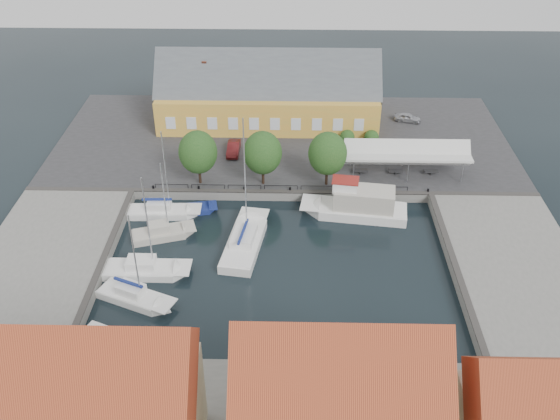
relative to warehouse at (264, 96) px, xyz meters
name	(u,v)px	position (x,y,z in m)	size (l,w,h in m)	color
ground	(279,258)	(2.60, -28.36, -4.43)	(140.00, 140.00, 0.00)	black
north_quay	(283,142)	(2.60, -5.36, -3.93)	(56.00, 26.00, 1.00)	#2D2D30
west_quay	(43,263)	(-19.40, -30.36, -3.93)	(12.00, 24.00, 1.00)	slate
east_quay	(516,270)	(24.60, -30.36, -3.93)	(12.00, 24.00, 1.00)	slate
quay_edge_fittings	(280,220)	(2.62, -23.61, -3.37)	(56.00, 24.72, 0.40)	#383533
warehouse	(264,96)	(0.00, 0.00, 0.00)	(28.56, 14.00, 9.55)	gold
tent_canopy	(407,153)	(16.60, -13.86, -0.74)	(14.00, 4.00, 2.83)	silver
quay_trees	(263,153)	(0.60, -16.36, 0.45)	(18.20, 4.20, 6.30)	black
car_silver	(408,118)	(18.94, -0.16, -2.84)	(1.39, 3.46, 1.18)	#AEAFB6
car_red	(234,148)	(-3.27, -9.35, -2.77)	(1.40, 4.02, 1.32)	#571315
center_sailboat	(245,243)	(-0.76, -26.52, -4.07)	(4.50, 10.56, 13.89)	white
trawler	(358,207)	(10.77, -20.88, -3.41)	(11.54, 4.78, 5.00)	white
west_boat_a	(163,213)	(-9.80, -21.29, -4.15)	(7.83, 2.43, 10.38)	white
west_boat_b	(162,235)	(-9.16, -25.20, -4.17)	(6.62, 3.95, 8.96)	#B7B2A5
west_boat_c	(146,271)	(-9.68, -30.96, -4.17)	(8.11, 2.66, 10.92)	white
west_boat_d	(135,298)	(-9.86, -34.76, -4.16)	(7.48, 4.84, 9.94)	white
launch_sw	(106,337)	(-11.26, -39.31, -4.34)	(4.46, 3.08, 0.98)	white
launch_nw	(194,210)	(-6.68, -20.51, -4.34)	(5.10, 2.84, 0.88)	navy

